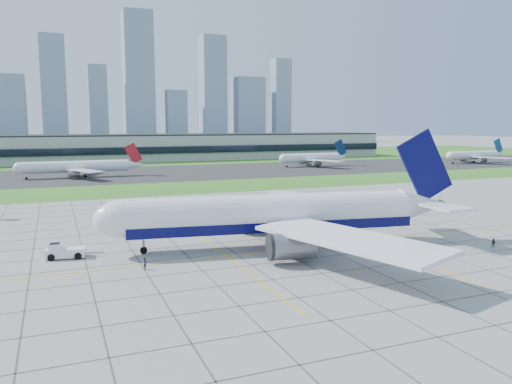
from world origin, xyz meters
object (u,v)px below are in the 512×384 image
airliner (275,215)px  distant_jet_1 (77,167)px  crew_far (494,243)px  distant_jet_3 (474,155)px  distant_jet_2 (312,158)px  crew_near (145,264)px  pushback_tug (64,251)px

airliner → distant_jet_1: 140.48m
crew_far → distant_jet_3: (148.71, 150.45, 3.63)m
crew_far → distant_jet_2: distant_jet_2 is taller
distant_jet_3 → distant_jet_2: bearing=171.5°
distant_jet_3 → crew_far: bearing=-134.7°
airliner → crew_near: bearing=-157.7°
pushback_tug → distant_jet_1: distant_jet_1 is taller
pushback_tug → distant_jet_1: size_ratio=0.19×
crew_far → distant_jet_1: size_ratio=0.04×
crew_far → distant_jet_2: size_ratio=0.04×
crew_far → crew_near: bearing=-140.0°
distant_jet_1 → pushback_tug: bearing=-93.5°
crew_far → airliner: bearing=-154.4°
airliner → crew_near: 25.36m
crew_near → crew_far: bearing=-78.1°
pushback_tug → airliner: bearing=-0.4°
pushback_tug → distant_jet_3: (219.80, 128.89, 3.37)m
crew_near → distant_jet_1: bearing=22.6°
crew_near → distant_jet_3: (208.50, 140.50, 3.58)m
pushback_tug → crew_near: (11.30, -11.61, -0.21)m
crew_near → crew_far: crew_near is taller
airliner → pushback_tug: 36.29m
crew_near → distant_jet_1: size_ratio=0.04×
crew_far → distant_jet_1: bearing=161.7°
distant_jet_1 → distant_jet_2: size_ratio=1.13×
airliner → distant_jet_1: (-27.39, 137.78, -1.26)m
distant_jet_2 → pushback_tug: bearing=-130.8°
pushback_tug → distant_jet_1: 132.25m
airliner → distant_jet_2: bearing=68.2°
airliner → crew_far: size_ratio=39.27×
distant_jet_3 → pushback_tug: bearing=-149.6°
distant_jet_2 → distant_jet_3: (95.92, -14.38, 0.00)m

